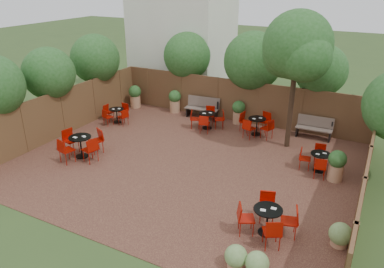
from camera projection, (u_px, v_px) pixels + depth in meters
The scene contains 13 objects.
ground at pixel (186, 163), 13.94m from camera, with size 80.00×80.00×0.00m, color #354F23.
courtyard_paving at pixel (186, 163), 13.93m from camera, with size 12.00×10.00×0.02m, color #3C1D18.
fence_back at pixel (236, 101), 17.62m from camera, with size 12.00×0.08×2.00m, color #512E1E.
fence_left at pixel (63, 113), 16.11m from camera, with size 0.08×10.00×2.00m, color #512E1E.
fence_right at pixel (365, 177), 10.98m from camera, with size 0.08×10.00×2.00m, color #512E1E.
neighbour_building at pixel (183, 23), 20.81m from camera, with size 5.00×4.00×8.00m, color silver.
overhang_foliage at pixel (186, 70), 16.03m from camera, with size 15.64×10.63×2.71m.
courtyard_tree at pixel (297, 50), 13.77m from camera, with size 2.73×2.63×5.36m.
park_bench_left at pixel (203, 107), 18.18m from camera, with size 1.67×0.68×1.01m.
park_bench_right at pixel (314, 127), 15.93m from camera, with size 1.50×0.51×0.92m.
bistro_tables at pixel (196, 143), 14.52m from camera, with size 10.78×7.98×0.95m.
planters at pixel (204, 112), 17.27m from camera, with size 11.08×4.05×1.17m.
low_shrubs at pixel (284, 251), 9.07m from camera, with size 2.65×2.56×0.64m.
Camera 1 is at (5.96, -10.87, 6.47)m, focal length 35.11 mm.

